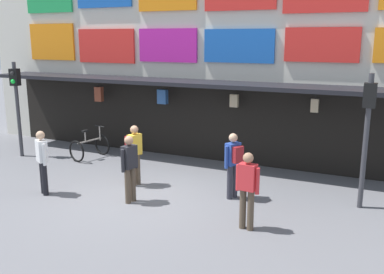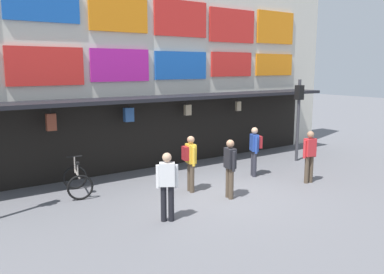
# 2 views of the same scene
# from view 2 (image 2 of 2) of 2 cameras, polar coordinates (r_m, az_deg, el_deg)

# --- Properties ---
(ground_plane) EXTENTS (80.00, 80.00, 0.00)m
(ground_plane) POSITION_cam_2_polar(r_m,az_deg,el_deg) (11.76, 4.15, -8.20)
(ground_plane) COLOR slate
(shopfront) EXTENTS (18.00, 2.60, 8.00)m
(shopfront) POSITION_cam_2_polar(r_m,az_deg,el_deg) (15.01, -6.88, 11.03)
(shopfront) COLOR beige
(shopfront) RESTS_ON ground
(traffic_light_far) EXTENTS (0.28, 0.33, 3.20)m
(traffic_light_far) POSITION_cam_2_polar(r_m,az_deg,el_deg) (16.08, 14.97, 4.17)
(traffic_light_far) COLOR #38383D
(traffic_light_far) RESTS_ON ground
(bicycle_parked) EXTENTS (0.94, 1.28, 1.05)m
(bicycle_parked) POSITION_cam_2_polar(r_m,az_deg,el_deg) (12.11, -16.05, -6.09)
(bicycle_parked) COLOR black
(bicycle_parked) RESTS_ON ground
(pedestrian_in_yellow) EXTENTS (0.29, 0.52, 1.68)m
(pedestrian_in_yellow) POSITION_cam_2_polar(r_m,az_deg,el_deg) (11.22, 5.43, -4.07)
(pedestrian_in_yellow) COLOR brown
(pedestrian_in_yellow) RESTS_ON ground
(pedestrian_in_blue) EXTENTS (0.45, 0.49, 1.68)m
(pedestrian_in_blue) POSITION_cam_2_polar(r_m,az_deg,el_deg) (13.60, 8.97, -1.52)
(pedestrian_in_blue) COLOR #2D2D38
(pedestrian_in_blue) RESTS_ON ground
(pedestrian_in_white) EXTENTS (0.41, 0.52, 1.68)m
(pedestrian_in_white) POSITION_cam_2_polar(r_m,az_deg,el_deg) (11.74, -0.29, -3.22)
(pedestrian_in_white) COLOR brown
(pedestrian_in_white) RESTS_ON ground
(pedestrian_in_red) EXTENTS (0.53, 0.26, 1.68)m
(pedestrian_in_red) POSITION_cam_2_polar(r_m,az_deg,el_deg) (13.20, 16.46, -2.32)
(pedestrian_in_red) COLOR brown
(pedestrian_in_red) RESTS_ON ground
(pedestrian_in_green) EXTENTS (0.47, 0.37, 1.68)m
(pedestrian_in_green) POSITION_cam_2_polar(r_m,az_deg,el_deg) (9.53, -3.57, -6.58)
(pedestrian_in_green) COLOR black
(pedestrian_in_green) RESTS_ON ground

